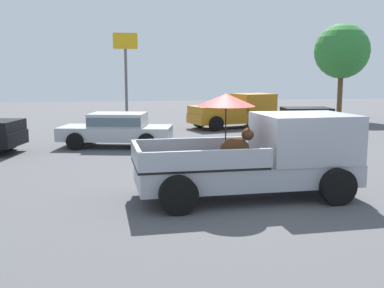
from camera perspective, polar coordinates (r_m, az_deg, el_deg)
The scene contains 7 objects.
ground_plane at distance 10.55m, azimuth 6.81°, elevation -6.67°, with size 80.00×80.00×0.00m, color #4C4C4F.
pickup_truck_main at distance 10.49m, azimuth 9.33°, elevation -1.32°, with size 5.07×2.29×2.39m.
pickup_truck_far at distance 24.33m, azimuth 5.78°, elevation 4.13°, with size 5.10×3.07×1.80m.
parked_sedan_near at distance 17.87m, azimuth -9.48°, elevation 2.01°, with size 4.61×2.80×1.33m.
parked_sedan_far at distance 21.26m, azimuth 14.07°, elevation 2.91°, with size 4.54×2.52×1.33m.
motel_sign at distance 26.67m, azimuth -8.39°, elevation 10.44°, with size 1.40×0.16×5.19m.
tree_by_lot at distance 30.33m, azimuth 18.44°, elevation 11.05°, with size 3.41×3.41×6.00m.
Camera 1 is at (-3.15, -9.68, 2.78)m, focal length 42.15 mm.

